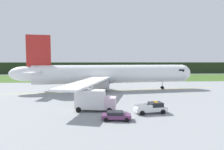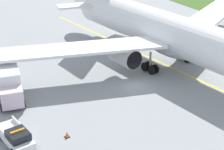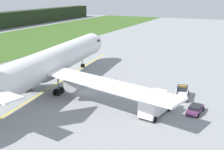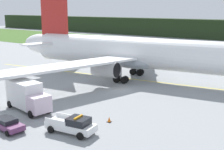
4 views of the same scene
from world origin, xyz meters
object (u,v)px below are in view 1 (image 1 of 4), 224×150
catering_truck (94,100)px  staff_car (116,115)px  ops_pickup_truck (151,108)px  apron_cone (151,105)px  airliner (108,74)px

catering_truck → staff_car: 6.41m
ops_pickup_truck → staff_car: (-6.15, -3.35, -0.20)m
staff_car → apron_cone: (7.33, 8.04, -0.40)m
catering_truck → staff_car: size_ratio=1.66×
catering_truck → apron_cone: catering_truck is taller
ops_pickup_truck → staff_car: ops_pickup_truck is taller
staff_car → apron_cone: size_ratio=6.96×
staff_car → ops_pickup_truck: bearing=28.6°
catering_truck → apron_cone: bearing=14.2°
catering_truck → airliner: bearing=81.0°
ops_pickup_truck → catering_truck: (-9.46, 2.01, 0.99)m
airliner → catering_truck: (-3.50, -22.15, -2.87)m
ops_pickup_truck → catering_truck: size_ratio=0.76×
airliner → staff_car: 27.81m
ops_pickup_truck → apron_cone: size_ratio=8.79×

